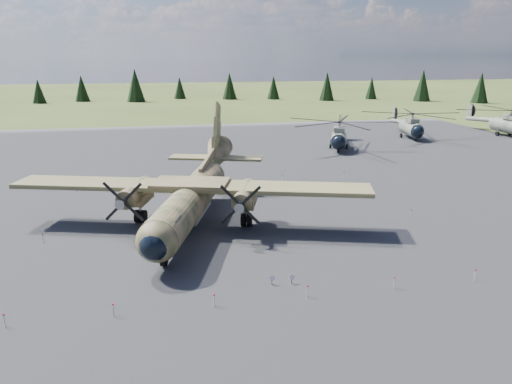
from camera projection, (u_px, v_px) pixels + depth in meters
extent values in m
plane|color=#57622B|center=(240.00, 230.00, 44.34)|extent=(500.00, 500.00, 0.00)
cube|color=#55565A|center=(224.00, 199.00, 53.78)|extent=(120.00, 120.00, 0.04)
cylinder|color=#384123|center=(190.00, 201.00, 44.09)|extent=(8.82, 19.76, 3.07)
sphere|color=#384123|center=(157.00, 241.00, 34.62)|extent=(3.77, 3.77, 3.01)
sphere|color=black|center=(155.00, 245.00, 34.06)|extent=(2.77, 2.77, 2.21)
cube|color=black|center=(164.00, 222.00, 36.09)|extent=(2.62, 2.33, 0.60)
cone|color=#384123|center=(215.00, 159.00, 56.20)|extent=(5.12, 8.09, 4.62)
cube|color=#929597|center=(193.00, 211.00, 45.48)|extent=(3.95, 6.90, 0.55)
cube|color=#333D20|center=(191.00, 186.00, 44.29)|extent=(31.47, 13.05, 0.38)
cube|color=#384123|center=(190.00, 183.00, 44.22)|extent=(7.46, 5.73, 0.38)
cylinder|color=#384123|center=(136.00, 192.00, 44.60)|extent=(3.27, 5.93, 1.64)
cube|color=#384123|center=(139.00, 197.00, 45.63)|extent=(2.68, 4.05, 0.88)
cone|color=gray|center=(122.00, 203.00, 41.18)|extent=(1.09, 1.19, 0.83)
cylinder|color=black|center=(141.00, 216.00, 46.13)|extent=(1.28, 1.44, 1.21)
cylinder|color=#384123|center=(245.00, 195.00, 43.66)|extent=(3.27, 5.93, 1.64)
cube|color=#384123|center=(246.00, 200.00, 44.69)|extent=(2.68, 4.05, 0.88)
cone|color=gray|center=(240.00, 207.00, 40.24)|extent=(1.09, 1.19, 0.83)
cylinder|color=black|center=(247.00, 220.00, 45.18)|extent=(1.28, 1.44, 1.21)
cube|color=#384123|center=(208.00, 161.00, 52.03)|extent=(2.77, 8.00, 1.84)
cube|color=#333D20|center=(216.00, 158.00, 56.72)|extent=(10.77, 5.45, 0.24)
cylinder|color=gray|center=(163.00, 249.00, 36.18)|extent=(0.19, 0.19, 0.99)
cylinder|color=black|center=(164.00, 259.00, 36.40)|extent=(0.67, 1.09, 1.03)
cylinder|color=gray|center=(339.00, 139.00, 81.34)|extent=(4.91, 7.54, 2.48)
sphere|color=black|center=(339.00, 143.00, 77.97)|extent=(2.95, 2.95, 2.28)
sphere|color=gray|center=(339.00, 135.00, 84.73)|extent=(2.95, 2.95, 2.28)
cube|color=gray|center=(339.00, 129.00, 80.55)|extent=(2.72, 3.57, 0.74)
cylinder|color=gray|center=(339.00, 125.00, 80.35)|extent=(0.46, 0.46, 0.99)
cylinder|color=gray|center=(339.00, 130.00, 88.17)|extent=(3.86, 8.18, 1.42)
cube|color=gray|center=(340.00, 121.00, 91.37)|extent=(0.71, 1.37, 2.38)
cylinder|color=black|center=(342.00, 121.00, 91.31)|extent=(1.00, 2.42, 2.58)
cylinder|color=black|center=(338.00, 151.00, 78.90)|extent=(0.50, 0.73, 0.67)
cylinder|color=black|center=(330.00, 146.00, 83.07)|extent=(0.57, 0.85, 0.79)
cylinder|color=gray|center=(330.00, 143.00, 82.93)|extent=(0.18, 0.18, 1.44)
cylinder|color=black|center=(347.00, 146.00, 82.64)|extent=(0.57, 0.85, 0.79)
cylinder|color=gray|center=(347.00, 143.00, 82.50)|extent=(0.18, 0.18, 1.44)
cylinder|color=gray|center=(411.00, 129.00, 92.31)|extent=(3.71, 7.50, 2.49)
sphere|color=black|center=(417.00, 132.00, 88.86)|extent=(2.66, 2.66, 2.29)
sphere|color=gray|center=(405.00, 126.00, 95.76)|extent=(2.66, 2.66, 2.29)
cube|color=gray|center=(412.00, 120.00, 91.50)|extent=(2.23, 3.44, 0.75)
cylinder|color=gray|center=(413.00, 116.00, 91.30)|extent=(0.42, 0.42, 1.00)
cylinder|color=gray|center=(399.00, 122.00, 99.27)|extent=(2.32, 8.52, 1.43)
cube|color=gray|center=(394.00, 113.00, 102.54)|extent=(0.46, 1.41, 2.39)
cylinder|color=black|center=(396.00, 113.00, 102.55)|extent=(0.51, 2.56, 2.59)
cylinder|color=black|center=(416.00, 139.00, 89.81)|extent=(0.39, 0.72, 0.68)
cylinder|color=black|center=(401.00, 135.00, 93.81)|extent=(0.43, 0.84, 0.80)
cylinder|color=gray|center=(401.00, 133.00, 93.67)|extent=(0.16, 0.16, 1.44)
cylinder|color=black|center=(415.00, 135.00, 93.88)|extent=(0.43, 0.84, 0.80)
cylinder|color=gray|center=(416.00, 133.00, 93.74)|extent=(0.16, 0.16, 1.44)
cylinder|color=gray|center=(510.00, 126.00, 94.36)|extent=(3.08, 7.86, 2.68)
sphere|color=gray|center=(495.00, 124.00, 97.97)|extent=(2.59, 2.59, 2.47)
cylinder|color=gray|center=(482.00, 119.00, 101.62)|extent=(1.38, 9.20, 1.54)
cube|color=gray|center=(470.00, 111.00, 105.02)|extent=(0.31, 1.51, 2.58)
cylinder|color=black|center=(471.00, 111.00, 105.11)|extent=(0.21, 2.79, 2.79)
cylinder|color=black|center=(497.00, 134.00, 95.62)|extent=(0.37, 0.87, 0.86)
cylinder|color=gray|center=(498.00, 131.00, 95.47)|extent=(0.16, 0.16, 1.56)
cylinder|color=black|center=(510.00, 133.00, 96.33)|extent=(0.37, 0.87, 0.86)
cylinder|color=gray|center=(510.00, 130.00, 96.18)|extent=(0.16, 0.16, 1.56)
cube|color=gray|center=(272.00, 281.00, 33.68)|extent=(0.07, 0.07, 0.49)
cube|color=silver|center=(272.00, 278.00, 33.57)|extent=(0.40, 0.19, 0.27)
cube|color=gray|center=(291.00, 280.00, 33.84)|extent=(0.09, 0.09, 0.48)
cube|color=silver|center=(292.00, 277.00, 33.74)|extent=(0.42, 0.27, 0.27)
cylinder|color=silver|center=(4.00, 321.00, 28.36)|extent=(0.07, 0.07, 0.80)
cylinder|color=red|center=(4.00, 315.00, 28.25)|extent=(0.12, 0.12, 0.10)
cylinder|color=silver|center=(114.00, 310.00, 29.53)|extent=(0.07, 0.07, 0.80)
cylinder|color=red|center=(113.00, 304.00, 29.42)|extent=(0.12, 0.12, 0.10)
cylinder|color=silver|center=(214.00, 301.00, 30.70)|extent=(0.07, 0.07, 0.80)
cylinder|color=red|center=(214.00, 295.00, 30.60)|extent=(0.12, 0.12, 0.10)
cylinder|color=silver|center=(308.00, 292.00, 31.87)|extent=(0.07, 0.07, 0.80)
cylinder|color=red|center=(308.00, 286.00, 31.77)|extent=(0.12, 0.12, 0.10)
cylinder|color=silver|center=(394.00, 283.00, 33.04)|extent=(0.07, 0.07, 0.80)
cylinder|color=red|center=(395.00, 278.00, 32.94)|extent=(0.12, 0.12, 0.10)
cylinder|color=silver|center=(475.00, 275.00, 34.21)|extent=(0.07, 0.07, 0.80)
cylinder|color=red|center=(476.00, 270.00, 34.11)|extent=(0.12, 0.12, 0.10)
cylinder|color=silver|center=(76.00, 189.00, 56.21)|extent=(0.07, 0.07, 0.80)
cylinder|color=red|center=(76.00, 186.00, 56.11)|extent=(0.12, 0.12, 0.10)
cylinder|color=silver|center=(149.00, 186.00, 57.78)|extent=(0.07, 0.07, 0.80)
cylinder|color=red|center=(148.00, 182.00, 57.67)|extent=(0.12, 0.12, 0.10)
cylinder|color=silver|center=(217.00, 182.00, 59.34)|extent=(0.07, 0.07, 0.80)
cylinder|color=red|center=(217.00, 179.00, 59.23)|extent=(0.12, 0.12, 0.10)
cylinder|color=silver|center=(282.00, 179.00, 60.90)|extent=(0.07, 0.07, 0.80)
cylinder|color=red|center=(282.00, 176.00, 60.79)|extent=(0.12, 0.12, 0.10)
cylinder|color=silver|center=(344.00, 176.00, 62.46)|extent=(0.07, 0.07, 0.80)
cylinder|color=red|center=(344.00, 173.00, 62.35)|extent=(0.12, 0.12, 0.10)
cylinder|color=silver|center=(43.00, 239.00, 41.01)|extent=(0.07, 0.07, 0.80)
cylinder|color=red|center=(42.00, 234.00, 40.90)|extent=(0.12, 0.12, 0.10)
cylinder|color=silver|center=(411.00, 214.00, 47.45)|extent=(0.07, 0.07, 0.80)
cylinder|color=red|center=(411.00, 210.00, 47.34)|extent=(0.12, 0.12, 0.10)
cone|color=black|center=(481.00, 88.00, 161.20)|extent=(5.43, 5.43, 9.70)
cone|color=black|center=(423.00, 85.00, 167.64)|extent=(5.85, 5.85, 10.44)
cone|color=black|center=(371.00, 88.00, 176.20)|extent=(4.27, 4.27, 7.63)
cone|color=black|center=(327.00, 86.00, 170.00)|extent=(5.33, 5.33, 9.52)
cone|color=black|center=(273.00, 87.00, 175.22)|extent=(4.52, 4.52, 8.07)
cone|color=black|center=(230.00, 86.00, 174.62)|extent=(5.14, 5.14, 9.18)
cone|color=black|center=(180.00, 88.00, 176.99)|extent=(4.24, 4.24, 7.58)
cone|color=black|center=(135.00, 85.00, 165.27)|extent=(6.01, 6.01, 10.74)
cone|color=black|center=(82.00, 88.00, 166.64)|extent=(4.86, 4.86, 8.68)
cone|color=black|center=(38.00, 91.00, 160.18)|extent=(4.31, 4.31, 7.70)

